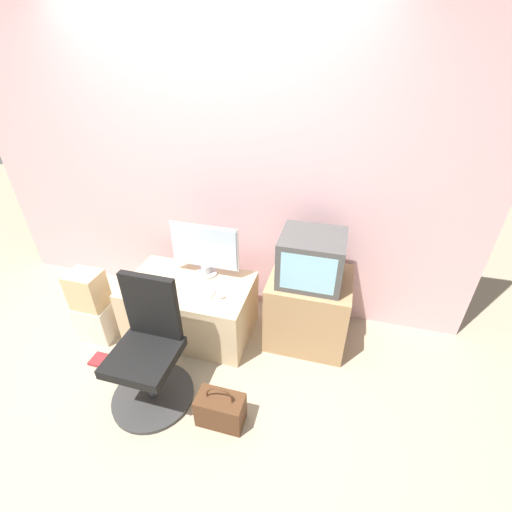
{
  "coord_description": "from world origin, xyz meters",
  "views": [
    {
      "loc": [
        1.07,
        -1.26,
        2.18
      ],
      "look_at": [
        0.47,
        0.95,
        0.75
      ],
      "focal_mm": 24.0,
      "sensor_mm": 36.0,
      "label": 1
    }
  ],
  "objects_px": {
    "office_chair": "(149,356)",
    "cardboard_box_lower": "(97,320)",
    "book": "(101,360)",
    "mouse": "(222,296)",
    "main_monitor": "(205,250)",
    "keyboard": "(196,292)",
    "handbag": "(221,409)",
    "crt_tv": "(312,258)"
  },
  "relations": [
    {
      "from": "office_chair",
      "to": "cardboard_box_lower",
      "type": "relative_size",
      "value": 2.81
    },
    {
      "from": "office_chair",
      "to": "book",
      "type": "height_order",
      "value": "office_chair"
    },
    {
      "from": "mouse",
      "to": "main_monitor",
      "type": "bearing_deg",
      "value": 130.9
    },
    {
      "from": "mouse",
      "to": "office_chair",
      "type": "bearing_deg",
      "value": -119.55
    },
    {
      "from": "keyboard",
      "to": "office_chair",
      "type": "distance_m",
      "value": 0.6
    },
    {
      "from": "keyboard",
      "to": "mouse",
      "type": "relative_size",
      "value": 5.57
    },
    {
      "from": "mouse",
      "to": "keyboard",
      "type": "bearing_deg",
      "value": 178.2
    },
    {
      "from": "handbag",
      "to": "book",
      "type": "relative_size",
      "value": 2.1
    },
    {
      "from": "crt_tv",
      "to": "keyboard",
      "type": "bearing_deg",
      "value": -163.61
    },
    {
      "from": "mouse",
      "to": "office_chair",
      "type": "distance_m",
      "value": 0.67
    },
    {
      "from": "main_monitor",
      "to": "handbag",
      "type": "xyz_separation_m",
      "value": [
        0.45,
        -0.94,
        -0.62
      ]
    },
    {
      "from": "keyboard",
      "to": "mouse",
      "type": "bearing_deg",
      "value": -1.8
    },
    {
      "from": "crt_tv",
      "to": "book",
      "type": "height_order",
      "value": "crt_tv"
    },
    {
      "from": "mouse",
      "to": "handbag",
      "type": "xyz_separation_m",
      "value": [
        0.21,
        -0.67,
        -0.4
      ]
    },
    {
      "from": "handbag",
      "to": "keyboard",
      "type": "bearing_deg",
      "value": 122.5
    },
    {
      "from": "mouse",
      "to": "handbag",
      "type": "distance_m",
      "value": 0.8
    },
    {
      "from": "office_chair",
      "to": "cardboard_box_lower",
      "type": "bearing_deg",
      "value": 153.0
    },
    {
      "from": "main_monitor",
      "to": "handbag",
      "type": "height_order",
      "value": "main_monitor"
    },
    {
      "from": "crt_tv",
      "to": "office_chair",
      "type": "xyz_separation_m",
      "value": [
        -0.96,
        -0.83,
        -0.44
      ]
    },
    {
      "from": "main_monitor",
      "to": "office_chair",
      "type": "relative_size",
      "value": 0.62
    },
    {
      "from": "main_monitor",
      "to": "keyboard",
      "type": "xyz_separation_m",
      "value": [
        0.02,
        -0.26,
        -0.23
      ]
    },
    {
      "from": "main_monitor",
      "to": "cardboard_box_lower",
      "type": "height_order",
      "value": "main_monitor"
    },
    {
      "from": "mouse",
      "to": "crt_tv",
      "type": "distance_m",
      "value": 0.75
    },
    {
      "from": "crt_tv",
      "to": "book",
      "type": "bearing_deg",
      "value": -155.54
    },
    {
      "from": "crt_tv",
      "to": "book",
      "type": "distance_m",
      "value": 1.87
    },
    {
      "from": "handbag",
      "to": "cardboard_box_lower",
      "type": "bearing_deg",
      "value": 159.64
    },
    {
      "from": "office_chair",
      "to": "cardboard_box_lower",
      "type": "height_order",
      "value": "office_chair"
    },
    {
      "from": "keyboard",
      "to": "handbag",
      "type": "xyz_separation_m",
      "value": [
        0.43,
        -0.67,
        -0.39
      ]
    },
    {
      "from": "main_monitor",
      "to": "office_chair",
      "type": "bearing_deg",
      "value": -96.02
    },
    {
      "from": "handbag",
      "to": "book",
      "type": "height_order",
      "value": "handbag"
    },
    {
      "from": "mouse",
      "to": "book",
      "type": "relative_size",
      "value": 0.32
    },
    {
      "from": "keyboard",
      "to": "book",
      "type": "xyz_separation_m",
      "value": [
        -0.68,
        -0.45,
        -0.5
      ]
    },
    {
      "from": "keyboard",
      "to": "main_monitor",
      "type": "bearing_deg",
      "value": 94.26
    },
    {
      "from": "main_monitor",
      "to": "office_chair",
      "type": "xyz_separation_m",
      "value": [
        -0.09,
        -0.84,
        -0.37
      ]
    },
    {
      "from": "mouse",
      "to": "book",
      "type": "xyz_separation_m",
      "value": [
        -0.9,
        -0.44,
        -0.5
      ]
    },
    {
      "from": "handbag",
      "to": "book",
      "type": "distance_m",
      "value": 1.14
    },
    {
      "from": "main_monitor",
      "to": "cardboard_box_lower",
      "type": "xyz_separation_m",
      "value": [
        -0.85,
        -0.46,
        -0.57
      ]
    },
    {
      "from": "cardboard_box_lower",
      "to": "handbag",
      "type": "xyz_separation_m",
      "value": [
        1.29,
        -0.48,
        -0.05
      ]
    },
    {
      "from": "cardboard_box_lower",
      "to": "main_monitor",
      "type": "bearing_deg",
      "value": 28.4
    },
    {
      "from": "keyboard",
      "to": "book",
      "type": "relative_size",
      "value": 1.79
    },
    {
      "from": "office_chair",
      "to": "crt_tv",
      "type": "bearing_deg",
      "value": 40.77
    },
    {
      "from": "office_chair",
      "to": "book",
      "type": "xyz_separation_m",
      "value": [
        -0.57,
        0.13,
        -0.36
      ]
    }
  ]
}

